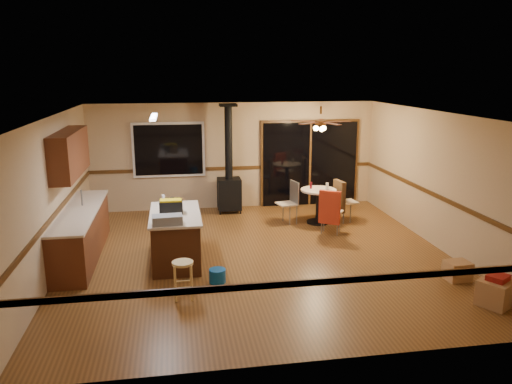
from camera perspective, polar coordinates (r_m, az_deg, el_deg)
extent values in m
plane|color=brown|center=(9.31, 0.30, -7.32)|extent=(7.00, 7.00, 0.00)
plane|color=silver|center=(8.73, 0.33, 8.83)|extent=(7.00, 7.00, 0.00)
plane|color=tan|center=(12.33, -2.44, 4.15)|extent=(7.00, 0.00, 7.00)
plane|color=tan|center=(5.66, 6.35, -7.52)|extent=(7.00, 0.00, 7.00)
plane|color=tan|center=(9.04, -22.12, -0.38)|extent=(0.00, 7.00, 7.00)
plane|color=tan|center=(10.11, 20.26, 1.20)|extent=(0.00, 7.00, 7.00)
cube|color=black|center=(12.16, -9.95, 4.78)|extent=(1.72, 0.10, 1.32)
cube|color=black|center=(12.69, 6.16, 3.21)|extent=(2.52, 0.10, 2.10)
cube|color=#5A2A16|center=(9.68, -19.30, -4.60)|extent=(0.60, 3.00, 0.86)
cube|color=beige|center=(9.56, -19.51, -2.03)|extent=(0.64, 3.04, 0.04)
cube|color=#5A2A16|center=(9.56, -20.53, 4.16)|extent=(0.35, 2.00, 0.80)
cube|color=#3E1E0F|center=(9.05, -9.14, -5.25)|extent=(0.80, 1.60, 0.86)
cube|color=beige|center=(8.92, -9.24, -2.51)|extent=(0.88, 1.68, 0.04)
cube|color=black|center=(12.04, -3.08, -0.20)|extent=(0.55, 0.50, 0.75)
cylinder|color=black|center=(11.80, -3.16, 5.75)|extent=(0.18, 0.18, 1.77)
cylinder|color=brown|center=(10.92, 7.39, 7.84)|extent=(0.24, 0.24, 0.10)
cylinder|color=brown|center=(10.89, 7.44, 9.26)|extent=(0.05, 0.05, 0.16)
sphere|color=#FFD88C|center=(10.93, 7.37, 7.22)|extent=(0.16, 0.16, 0.16)
cube|color=white|center=(8.91, -11.62, 8.39)|extent=(0.10, 1.20, 0.04)
cube|color=slate|center=(8.27, -10.10, -3.15)|extent=(0.50, 0.29, 0.15)
cube|color=black|center=(8.87, -9.69, -1.74)|extent=(0.40, 0.21, 0.22)
cube|color=gold|center=(8.83, -9.72, -0.95)|extent=(0.38, 0.20, 0.03)
cube|color=#A07347|center=(9.02, -9.24, -1.60)|extent=(0.22, 0.28, 0.18)
cylinder|color=black|center=(8.99, -9.56, -1.41)|extent=(0.08, 0.08, 0.25)
cylinder|color=#D84C8C|center=(8.84, -8.81, -1.67)|extent=(0.10, 0.10, 0.25)
cylinder|color=white|center=(9.55, -10.54, -0.82)|extent=(0.06, 0.06, 0.17)
cylinder|color=#D9B872|center=(7.66, -8.32, -9.91)|extent=(0.42, 0.42, 0.58)
cylinder|color=#0C53AC|center=(8.20, -4.43, -9.53)|extent=(0.33, 0.33, 0.23)
cylinder|color=black|center=(11.36, 7.05, -3.42)|extent=(0.49, 0.49, 0.04)
cylinder|color=black|center=(11.25, 7.10, -1.62)|extent=(0.10, 0.10, 0.70)
cylinder|color=beige|center=(11.16, 7.16, 0.22)|extent=(0.79, 0.79, 0.04)
cylinder|color=#590C14|center=(11.19, 6.29, 0.77)|extent=(0.06, 0.06, 0.15)
cylinder|color=beige|center=(11.15, 8.13, 0.67)|extent=(0.07, 0.07, 0.15)
cube|color=#BEAC8D|center=(11.16, 3.52, -1.35)|extent=(0.48, 0.48, 0.03)
cube|color=slate|center=(11.18, 4.41, -0.01)|extent=(0.12, 0.40, 0.50)
cube|color=#BEAC8D|center=(10.62, 8.69, -2.26)|extent=(0.55, 0.55, 0.03)
cube|color=slate|center=(10.38, 8.46, -1.20)|extent=(0.35, 0.24, 0.50)
cube|color=#A22712|center=(10.39, 8.42, -1.75)|extent=(0.42, 0.32, 0.70)
cube|color=#BEAC8D|center=(11.50, 10.39, -1.10)|extent=(0.45, 0.45, 0.03)
cube|color=slate|center=(11.35, 9.60, 0.04)|extent=(0.09, 0.40, 0.50)
cube|color=#3F2B18|center=(11.37, 9.49, -0.45)|extent=(0.16, 0.45, 0.70)
cube|color=#A07347|center=(11.79, -9.25, -1.93)|extent=(0.58, 0.50, 0.40)
cube|color=#A07347|center=(8.22, 25.78, -10.28)|extent=(0.65, 0.62, 0.38)
cube|color=#A07347|center=(8.90, 22.02, -8.33)|extent=(0.40, 0.35, 0.31)
cube|color=maroon|center=(8.13, 25.95, -8.79)|extent=(0.39, 0.37, 0.08)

